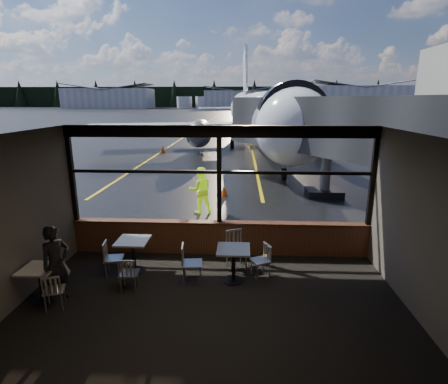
# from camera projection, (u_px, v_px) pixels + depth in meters

# --- Properties ---
(ground_plane) EXTENTS (520.00, 520.00, 0.00)m
(ground_plane) POSITION_uv_depth(u_px,v_px,m) (240.00, 112.00, 125.58)
(ground_plane) COLOR black
(ground_plane) RESTS_ON ground
(carpet_floor) EXTENTS (8.00, 6.00, 0.01)m
(carpet_floor) POSITION_uv_depth(u_px,v_px,m) (210.00, 318.00, 6.79)
(carpet_floor) COLOR black
(carpet_floor) RESTS_ON ground
(ceiling) EXTENTS (8.00, 6.00, 0.04)m
(ceiling) POSITION_uv_depth(u_px,v_px,m) (208.00, 138.00, 5.90)
(ceiling) COLOR #38332D
(ceiling) RESTS_ON ground
(wall_right) EXTENTS (0.04, 6.00, 3.50)m
(wall_right) POSITION_uv_depth(u_px,v_px,m) (435.00, 239.00, 6.15)
(wall_right) COLOR #524C42
(wall_right) RESTS_ON ground
(wall_back) EXTENTS (8.00, 0.04, 3.50)m
(wall_back) POSITION_uv_depth(u_px,v_px,m) (181.00, 348.00, 3.44)
(wall_back) COLOR #524C42
(wall_back) RESTS_ON ground
(window_sill) EXTENTS (8.00, 0.28, 0.90)m
(window_sill) POSITION_uv_depth(u_px,v_px,m) (219.00, 238.00, 9.57)
(window_sill) COLOR #4A2616
(window_sill) RESTS_ON ground
(window_header) EXTENTS (8.00, 0.18, 0.30)m
(window_header) POSITION_uv_depth(u_px,v_px,m) (219.00, 131.00, 8.83)
(window_header) COLOR black
(window_header) RESTS_ON ground
(mullion_left) EXTENTS (0.12, 0.12, 2.60)m
(mullion_left) POSITION_uv_depth(u_px,v_px,m) (72.00, 174.00, 9.31)
(mullion_left) COLOR black
(mullion_left) RESTS_ON ground
(mullion_centre) EXTENTS (0.12, 0.12, 2.60)m
(mullion_centre) POSITION_uv_depth(u_px,v_px,m) (219.00, 176.00, 9.12)
(mullion_centre) COLOR black
(mullion_centre) RESTS_ON ground
(mullion_right) EXTENTS (0.12, 0.12, 2.60)m
(mullion_right) POSITION_uv_depth(u_px,v_px,m) (373.00, 177.00, 8.94)
(mullion_right) COLOR black
(mullion_right) RESTS_ON ground
(window_transom) EXTENTS (8.00, 0.10, 0.08)m
(window_transom) POSITION_uv_depth(u_px,v_px,m) (219.00, 172.00, 9.10)
(window_transom) COLOR black
(window_transom) RESTS_ON ground
(airliner) EXTENTS (31.32, 36.67, 10.60)m
(airliner) POSITION_uv_depth(u_px,v_px,m) (260.00, 85.00, 28.65)
(airliner) COLOR white
(airliner) RESTS_ON ground_plane
(jet_bridge) EXTENTS (9.17, 11.21, 4.89)m
(jet_bridge) POSITION_uv_depth(u_px,v_px,m) (316.00, 143.00, 14.20)
(jet_bridge) COLOR #28282B
(jet_bridge) RESTS_ON ground_plane
(cafe_table_near) EXTENTS (0.75, 0.75, 0.83)m
(cafe_table_near) POSITION_uv_depth(u_px,v_px,m) (233.00, 265.00, 8.10)
(cafe_table_near) COLOR #A19C94
(cafe_table_near) RESTS_ON carpet_floor
(cafe_table_mid) EXTENTS (0.76, 0.76, 0.83)m
(cafe_table_mid) POSITION_uv_depth(u_px,v_px,m) (134.00, 256.00, 8.57)
(cafe_table_mid) COLOR #A19C94
(cafe_table_mid) RESTS_ON carpet_floor
(cafe_table_left) EXTENTS (0.69, 0.69, 0.76)m
(cafe_table_left) POSITION_uv_depth(u_px,v_px,m) (41.00, 284.00, 7.31)
(cafe_table_left) COLOR #A59E98
(cafe_table_left) RESTS_ON carpet_floor
(chair_near_e) EXTENTS (0.60, 0.60, 0.83)m
(chair_near_e) POSITION_uv_depth(u_px,v_px,m) (261.00, 261.00, 8.30)
(chair_near_e) COLOR beige
(chair_near_e) RESTS_ON carpet_floor
(chair_near_w) EXTENTS (0.57, 0.57, 0.96)m
(chair_near_w) POSITION_uv_depth(u_px,v_px,m) (192.00, 264.00, 8.00)
(chair_near_w) COLOR #A9A498
(chair_near_w) RESTS_ON carpet_floor
(chair_near_n) EXTENTS (0.69, 0.69, 0.97)m
(chair_near_n) POSITION_uv_depth(u_px,v_px,m) (237.00, 250.00, 8.73)
(chair_near_n) COLOR #B9B3A7
(chair_near_n) RESTS_ON carpet_floor
(chair_mid_s) EXTENTS (0.48, 0.48, 0.82)m
(chair_mid_s) POSITION_uv_depth(u_px,v_px,m) (129.00, 274.00, 7.71)
(chair_mid_s) COLOR #B1AC9F
(chair_mid_s) RESTS_ON carpet_floor
(chair_mid_w) EXTENTS (0.55, 0.55, 0.88)m
(chair_mid_w) POSITION_uv_depth(u_px,v_px,m) (114.00, 259.00, 8.35)
(chair_mid_w) COLOR beige
(chair_mid_w) RESTS_ON carpet_floor
(chair_left_s) EXTENTS (0.54, 0.54, 0.79)m
(chair_left_s) POSITION_uv_depth(u_px,v_px,m) (54.00, 290.00, 7.05)
(chair_left_s) COLOR beige
(chair_left_s) RESTS_ON carpet_floor
(passenger) EXTENTS (0.66, 0.72, 1.66)m
(passenger) POSITION_uv_depth(u_px,v_px,m) (56.00, 264.00, 7.24)
(passenger) COLOR black
(passenger) RESTS_ON carpet_floor
(ground_crew) EXTENTS (1.00, 0.87, 1.74)m
(ground_crew) POSITION_uv_depth(u_px,v_px,m) (201.00, 190.00, 13.02)
(ground_crew) COLOR #BFF219
(ground_crew) RESTS_ON ground_plane
(cone_nose) EXTENTS (0.34, 0.34, 0.47)m
(cone_nose) POSITION_uv_depth(u_px,v_px,m) (224.00, 191.00, 15.47)
(cone_nose) COLOR #DE4007
(cone_nose) RESTS_ON ground_plane
(cone_wing) EXTENTS (0.38, 0.38, 0.53)m
(cone_wing) POSITION_uv_depth(u_px,v_px,m) (163.00, 149.00, 28.30)
(cone_wing) COLOR #FF4D08
(cone_wing) RESTS_ON ground_plane
(hangar_left) EXTENTS (45.00, 18.00, 11.00)m
(hangar_left) POSITION_uv_depth(u_px,v_px,m) (109.00, 97.00, 185.45)
(hangar_left) COLOR silver
(hangar_left) RESTS_ON ground_plane
(hangar_mid) EXTENTS (38.00, 15.00, 10.00)m
(hangar_mid) POSITION_uv_depth(u_px,v_px,m) (241.00, 98.00, 187.08)
(hangar_mid) COLOR silver
(hangar_mid) RESTS_ON ground_plane
(hangar_right) EXTENTS (50.00, 20.00, 12.00)m
(hangar_right) POSITION_uv_depth(u_px,v_px,m) (359.00, 96.00, 177.21)
(hangar_right) COLOR silver
(hangar_right) RESTS_ON ground_plane
(fuel_tank_a) EXTENTS (8.00, 8.00, 6.00)m
(fuel_tank_a) POSITION_uv_depth(u_px,v_px,m) (184.00, 102.00, 186.12)
(fuel_tank_a) COLOR silver
(fuel_tank_a) RESTS_ON ground_plane
(fuel_tank_b) EXTENTS (8.00, 8.00, 6.00)m
(fuel_tank_b) POSITION_uv_depth(u_px,v_px,m) (203.00, 102.00, 185.64)
(fuel_tank_b) COLOR silver
(fuel_tank_b) RESTS_ON ground_plane
(fuel_tank_c) EXTENTS (8.00, 8.00, 6.00)m
(fuel_tank_c) POSITION_uv_depth(u_px,v_px,m) (222.00, 102.00, 185.17)
(fuel_tank_c) COLOR silver
(fuel_tank_c) RESTS_ON ground_plane
(treeline) EXTENTS (360.00, 3.00, 12.00)m
(treeline) POSITION_uv_depth(u_px,v_px,m) (241.00, 97.00, 210.97)
(treeline) COLOR black
(treeline) RESTS_ON ground_plane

